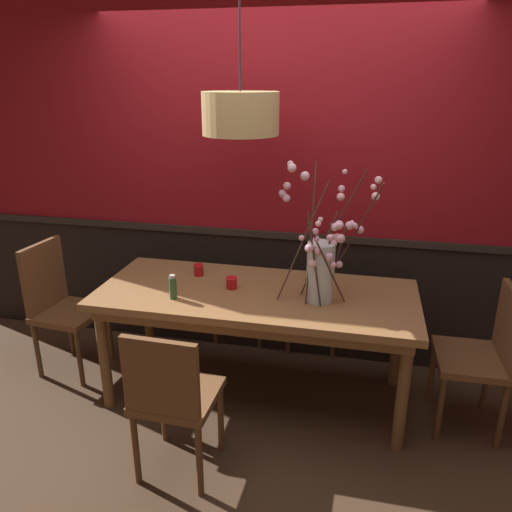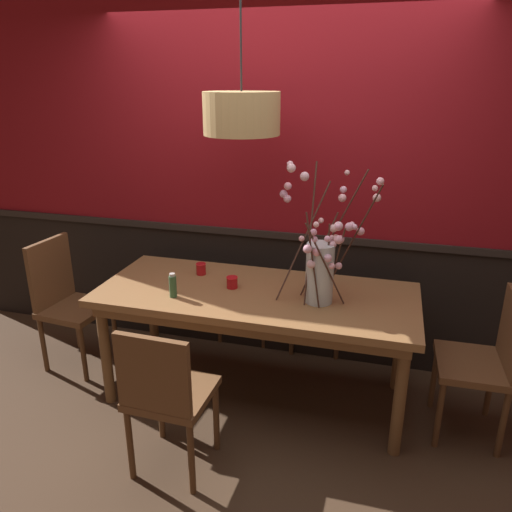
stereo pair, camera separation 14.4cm
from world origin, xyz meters
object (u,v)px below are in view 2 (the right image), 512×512
object	(u,v)px
chair_far_side_right	(319,282)
candle_holder_nearer_edge	(232,282)
chair_head_east_end	(486,357)
pendant_lamp	(242,114)
chair_head_west_end	(66,298)
chair_near_side_left	(166,392)
vase_with_blossoms	(321,264)
chair_far_side_left	(249,274)
condiment_bottle	(173,286)
dining_table	(256,303)
candle_holder_nearer_center	(201,269)

from	to	relation	value
chair_far_side_right	candle_holder_nearer_edge	distance (m)	1.00
chair_head_east_end	pendant_lamp	distance (m)	2.03
chair_head_west_end	chair_far_side_right	size ratio (longest dim) A/B	1.01
chair_near_side_left	candle_holder_nearer_edge	xyz separation A→B (m)	(0.10, 0.83, 0.30)
vase_with_blossoms	candle_holder_nearer_edge	world-z (taller)	vase_with_blossoms
chair_far_side_left	vase_with_blossoms	world-z (taller)	vase_with_blossoms
chair_head_east_end	chair_far_side_right	size ratio (longest dim) A/B	0.96
condiment_bottle	chair_far_side_right	bearing A→B (deg)	54.47
dining_table	chair_head_west_end	xyz separation A→B (m)	(-1.47, 0.03, -0.15)
chair_far_side_right	chair_near_side_left	distance (m)	1.76
chair_far_side_right	chair_near_side_left	xyz separation A→B (m)	(-0.55, -1.67, -0.01)
pendant_lamp	candle_holder_nearer_center	bearing A→B (deg)	165.50
chair_near_side_left	pendant_lamp	distance (m)	1.64
chair_head_west_end	candle_holder_nearer_center	size ratio (longest dim) A/B	11.99
chair_far_side_right	chair_head_west_end	bearing A→B (deg)	-154.92
condiment_bottle	vase_with_blossoms	bearing A→B (deg)	11.96
chair_far_side_left	chair_near_side_left	world-z (taller)	chair_far_side_left
dining_table	chair_far_side_right	distance (m)	0.92
vase_with_blossoms	candle_holder_nearer_edge	xyz separation A→B (m)	(-0.58, 0.04, -0.20)
chair_far_side_right	condiment_bottle	bearing A→B (deg)	-125.53
vase_with_blossoms	chair_head_west_end	bearing A→B (deg)	178.15
chair_far_side_right	candle_holder_nearer_edge	bearing A→B (deg)	-118.33
chair_head_west_end	pendant_lamp	xyz separation A→B (m)	(1.35, 0.06, 1.33)
chair_far_side_right	vase_with_blossoms	xyz separation A→B (m)	(0.13, -0.88, 0.49)
chair_far_side_left	pendant_lamp	distance (m)	1.56
dining_table	candle_holder_nearer_edge	bearing A→B (deg)	174.99
dining_table	pendant_lamp	xyz separation A→B (m)	(-0.11, 0.10, 1.18)
chair_far_side_right	chair_far_side_left	bearing A→B (deg)	178.44
dining_table	candle_holder_nearer_edge	size ratio (longest dim) A/B	26.57
chair_far_side_left	chair_head_west_end	bearing A→B (deg)	-144.36
candle_holder_nearer_center	dining_table	bearing A→B (deg)	-22.09
chair_head_west_end	candle_holder_nearer_edge	bearing A→B (deg)	-0.83
vase_with_blossoms	pendant_lamp	distance (m)	1.01
chair_far_side_left	condiment_bottle	distance (m)	1.15
dining_table	candle_holder_nearer_edge	xyz separation A→B (m)	(-0.17, 0.01, 0.12)
vase_with_blossoms	condiment_bottle	size ratio (longest dim) A/B	5.40
dining_table	chair_near_side_left	xyz separation A→B (m)	(-0.26, -0.82, -0.17)
condiment_bottle	dining_table	bearing A→B (deg)	24.38
candle_holder_nearer_edge	chair_near_side_left	bearing A→B (deg)	-96.78
chair_far_side_left	candle_holder_nearer_center	bearing A→B (deg)	-102.09
pendant_lamp	condiment_bottle	bearing A→B (deg)	-139.29
chair_near_side_left	vase_with_blossoms	bearing A→B (deg)	49.37
chair_far_side_left	vase_with_blossoms	size ratio (longest dim) A/B	1.13
chair_far_side_left	chair_head_east_end	size ratio (longest dim) A/B	1.03
chair_head_east_end	candle_holder_nearer_edge	world-z (taller)	chair_head_east_end
chair_head_east_end	chair_head_west_end	bearing A→B (deg)	179.04
candle_holder_nearer_center	pendant_lamp	world-z (taller)	pendant_lamp
vase_with_blossoms	dining_table	bearing A→B (deg)	176.23
dining_table	pendant_lamp	size ratio (longest dim) A/B	1.78
chair_head_west_end	candle_holder_nearer_center	world-z (taller)	chair_head_west_end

